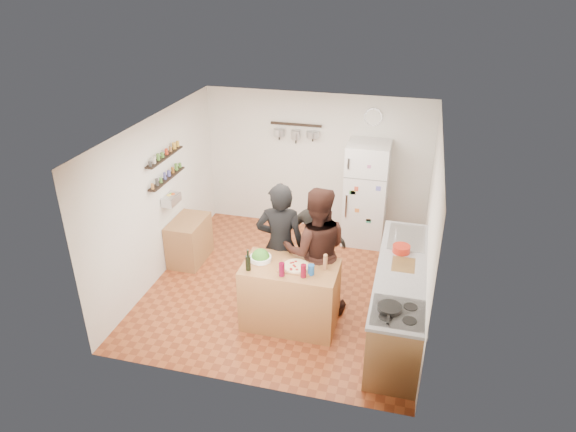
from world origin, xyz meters
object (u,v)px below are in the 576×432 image
(person_center, at_px, (316,251))
(red_bowl, at_px, (401,249))
(prep_island, at_px, (290,295))
(person_left, at_px, (280,245))
(salt_canister, at_px, (311,270))
(counter_run, at_px, (399,298))
(person_back, at_px, (316,239))
(fridge, at_px, (366,194))
(skillet, at_px, (390,308))
(wall_clock, at_px, (373,117))
(pepper_mill, at_px, (325,263))
(salad_bowl, at_px, (261,258))
(wine_bottle, at_px, (248,263))
(side_table, at_px, (189,240))

(person_center, xyz_separation_m, red_bowl, (1.12, 0.29, 0.04))
(prep_island, xyz_separation_m, person_left, (-0.26, 0.48, 0.47))
(salt_canister, relative_size, counter_run, 0.05)
(person_back, height_order, red_bowl, person_back)
(person_back, relative_size, fridge, 0.88)
(skillet, relative_size, fridge, 0.16)
(person_center, distance_m, wall_clock, 2.82)
(counter_run, bearing_deg, fridge, 108.06)
(person_center, xyz_separation_m, fridge, (0.42, 2.17, -0.03))
(person_center, distance_m, skillet, 1.51)
(pepper_mill, bearing_deg, person_left, 149.22)
(fridge, bearing_deg, pepper_mill, -95.02)
(prep_island, bearing_deg, counter_run, 11.82)
(salad_bowl, height_order, person_left, person_left)
(fridge, relative_size, wall_clock, 6.00)
(red_bowl, bearing_deg, counter_run, -83.14)
(red_bowl, height_order, fridge, fridge)
(person_center, height_order, skillet, person_center)
(person_center, bearing_deg, salad_bowl, 16.93)
(wine_bottle, bearing_deg, salad_bowl, 73.50)
(wine_bottle, height_order, salt_canister, wine_bottle)
(counter_run, relative_size, side_table, 3.29)
(pepper_mill, relative_size, side_table, 0.22)
(pepper_mill, distance_m, fridge, 2.56)
(salad_bowl, xyz_separation_m, counter_run, (1.84, 0.25, -0.49))
(prep_island, relative_size, person_back, 0.79)
(skillet, relative_size, red_bowl, 1.18)
(counter_run, bearing_deg, skillet, -96.12)
(person_back, bearing_deg, salt_canister, 110.11)
(wine_bottle, relative_size, counter_run, 0.08)
(wall_clock, relative_size, side_table, 0.37)
(prep_island, xyz_separation_m, person_back, (0.13, 1.01, 0.34))
(salt_canister, height_order, wall_clock, wall_clock)
(salt_canister, bearing_deg, counter_run, 20.40)
(person_back, bearing_deg, wine_bottle, 74.35)
(pepper_mill, distance_m, wall_clock, 3.11)
(prep_island, distance_m, fridge, 2.72)
(person_center, xyz_separation_m, side_table, (-2.27, 0.78, -0.57))
(salt_canister, height_order, side_table, salt_canister)
(skillet, bearing_deg, fridge, 101.37)
(wine_bottle, height_order, fridge, fridge)
(fridge, bearing_deg, red_bowl, -69.62)
(pepper_mill, height_order, skillet, pepper_mill)
(counter_run, distance_m, side_table, 3.56)
(wine_bottle, distance_m, wall_clock, 3.55)
(salt_canister, relative_size, fridge, 0.08)
(fridge, xyz_separation_m, side_table, (-2.69, -1.39, -0.54))
(side_table, bearing_deg, wall_clock, 32.67)
(prep_island, bearing_deg, skillet, -25.64)
(wall_clock, bearing_deg, wine_bottle, -110.45)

